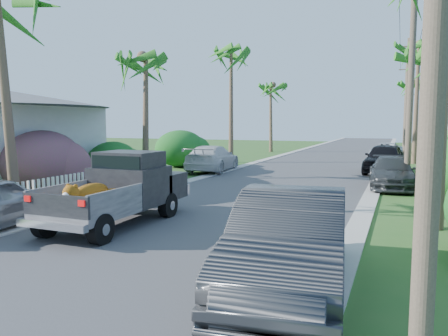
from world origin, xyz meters
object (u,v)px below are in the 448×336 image
at_px(parked_car_rn, 290,242).
at_px(palm_l_c, 231,51).
at_px(parked_car_rm, 392,173).
at_px(parked_car_lf, 212,159).
at_px(utility_pole_b, 411,82).
at_px(parked_car_rf, 385,159).
at_px(pickup_truck, 124,188).
at_px(palm_r_d, 416,83).
at_px(utility_pole_c, 407,99).
at_px(palm_l_d, 271,85).
at_px(parked_car_rd, 387,151).
at_px(utility_pole_d, 405,106).
at_px(palm_l_b, 145,57).
at_px(palm_r_b, 435,55).
at_px(palm_r_c, 419,46).

height_order(parked_car_rn, palm_l_c, palm_l_c).
bearing_deg(parked_car_rm, parked_car_lf, 159.25).
bearing_deg(utility_pole_b, parked_car_rf, 100.14).
bearing_deg(pickup_truck, palm_r_d, 76.82).
bearing_deg(parked_car_rn, utility_pole_c, 78.91).
height_order(parked_car_rf, palm_l_d, palm_l_d).
xyz_separation_m(parked_car_rd, utility_pole_d, (1.29, 14.05, 3.96)).
relative_size(parked_car_rm, parked_car_rf, 0.94).
height_order(palm_r_d, utility_pole_b, utility_pole_b).
relative_size(parked_car_rf, utility_pole_b, 0.55).
relative_size(palm_l_b, palm_r_b, 1.03).
xyz_separation_m(parked_car_rn, parked_car_rf, (0.90, 19.14, -0.01)).
distance_m(parked_car_rd, palm_r_c, 8.25).
bearing_deg(pickup_truck, parked_car_rm, 54.76).
bearing_deg(parked_car_rd, parked_car_rm, -81.35).
bearing_deg(palm_r_c, parked_car_lf, -139.26).
xyz_separation_m(parked_car_rd, utility_pole_b, (1.29, -15.95, 3.96)).
bearing_deg(palm_l_c, utility_pole_b, -37.81).
xyz_separation_m(palm_l_c, palm_r_d, (12.50, 18.00, -1.18)).
bearing_deg(palm_r_d, utility_pole_b, -91.91).
height_order(pickup_truck, palm_r_b, palm_r_b).
distance_m(palm_l_b, palm_r_d, 31.00).
distance_m(parked_car_rn, palm_l_d, 35.88).
relative_size(parked_car_rn, palm_r_d, 0.65).
distance_m(parked_car_lf, palm_l_d, 18.60).
height_order(parked_car_rd, palm_r_c, palm_r_c).
xyz_separation_m(parked_car_rd, parked_car_lf, (-9.31, -12.60, 0.13)).
bearing_deg(utility_pole_c, parked_car_rd, 143.67).
xyz_separation_m(parked_car_rm, utility_pole_b, (0.60, -0.35, 3.93)).
bearing_deg(parked_car_rn, palm_r_d, 78.85).
bearing_deg(parked_car_rm, palm_l_d, 115.09).
bearing_deg(parked_car_lf, parked_car_rm, 157.36).
distance_m(pickup_truck, utility_pole_c, 26.11).
relative_size(parked_car_rm, utility_pole_b, 0.52).
xyz_separation_m(parked_car_lf, palm_l_d, (-1.50, 17.65, 5.68)).
xyz_separation_m(parked_car_rm, palm_r_b, (1.60, 1.65, 5.28)).
height_order(pickup_truck, palm_l_d, palm_l_d).
xyz_separation_m(parked_car_rm, palm_r_c, (1.20, 12.65, 7.43)).
bearing_deg(utility_pole_c, palm_r_b, -85.60).
xyz_separation_m(palm_l_b, palm_l_d, (0.30, 22.00, 0.29)).
bearing_deg(utility_pole_c, parked_car_rn, -94.09).
height_order(parked_car_rd, palm_l_b, palm_l_b).
bearing_deg(utility_pole_c, parked_car_rf, -97.13).
distance_m(palm_l_d, utility_pole_c, 13.63).
bearing_deg(parked_car_rf, utility_pole_d, 92.06).
distance_m(parked_car_rn, palm_r_b, 16.10).
height_order(pickup_truck, palm_l_b, palm_l_b).
relative_size(parked_car_rm, palm_r_d, 0.58).
distance_m(palm_l_b, palm_r_c, 19.21).
bearing_deg(palm_l_c, utility_pole_d, 61.08).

